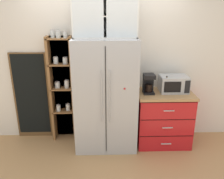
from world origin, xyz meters
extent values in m
plane|color=tan|center=(0.00, 0.00, 0.00)|extent=(10.61, 10.61, 0.00)
cube|color=silver|center=(0.00, 0.40, 1.27)|extent=(4.92, 0.10, 2.55)
cube|color=#ADAFB5|center=(0.00, 0.02, 0.88)|extent=(0.96, 0.65, 1.77)
cube|color=black|center=(0.00, -0.31, 0.88)|extent=(0.01, 0.01, 1.63)
cylinder|color=#ADAFB5|center=(-0.06, -0.32, 0.97)|extent=(0.02, 0.02, 0.80)
cylinder|color=#ADAFB5|center=(0.06, -0.32, 0.97)|extent=(0.02, 0.02, 0.80)
cube|color=red|center=(0.27, -0.31, 1.10)|extent=(0.02, 0.01, 0.02)
cube|color=brown|center=(-0.72, 0.37, 0.88)|extent=(0.44, 0.04, 1.77)
cube|color=olive|center=(-0.90, 0.25, 0.88)|extent=(0.04, 0.20, 1.77)
cube|color=olive|center=(-0.54, 0.25, 0.88)|extent=(0.04, 0.20, 1.77)
cube|color=olive|center=(-0.72, 0.25, 0.52)|extent=(0.38, 0.20, 0.02)
cylinder|color=silver|center=(-0.80, 0.23, 0.57)|extent=(0.07, 0.07, 0.10)
cylinder|color=beige|center=(-0.80, 0.23, 0.56)|extent=(0.06, 0.06, 0.07)
cylinder|color=#B2B2B7|center=(-0.80, 0.23, 0.63)|extent=(0.07, 0.07, 0.01)
cylinder|color=silver|center=(-0.65, 0.25, 0.58)|extent=(0.07, 0.07, 0.11)
cylinder|color=#B77A38|center=(-0.65, 0.25, 0.56)|extent=(0.06, 0.06, 0.07)
cylinder|color=#B2B2B7|center=(-0.65, 0.25, 0.64)|extent=(0.07, 0.07, 0.01)
cube|color=olive|center=(-0.72, 0.25, 0.92)|extent=(0.38, 0.20, 0.02)
cylinder|color=silver|center=(-0.80, 0.26, 0.98)|extent=(0.08, 0.08, 0.09)
cylinder|color=#2D2D2D|center=(-0.80, 0.26, 0.96)|extent=(0.07, 0.07, 0.06)
cylinder|color=#B2B2B7|center=(-0.80, 0.26, 1.03)|extent=(0.08, 0.08, 0.01)
cylinder|color=silver|center=(-0.64, 0.25, 0.99)|extent=(0.08, 0.08, 0.12)
cylinder|color=#382316|center=(-0.64, 0.25, 0.97)|extent=(0.07, 0.07, 0.08)
cylinder|color=#B2B2B7|center=(-0.64, 0.25, 1.06)|extent=(0.08, 0.08, 0.01)
cube|color=olive|center=(-0.72, 0.25, 1.33)|extent=(0.38, 0.20, 0.02)
cylinder|color=silver|center=(-0.79, 0.27, 1.39)|extent=(0.08, 0.08, 0.10)
cylinder|color=white|center=(-0.79, 0.27, 1.37)|extent=(0.07, 0.07, 0.07)
cylinder|color=#B2B2B7|center=(-0.79, 0.27, 1.44)|extent=(0.08, 0.08, 0.01)
cylinder|color=silver|center=(-0.64, 0.24, 1.38)|extent=(0.08, 0.08, 0.10)
cylinder|color=white|center=(-0.64, 0.24, 1.37)|extent=(0.07, 0.07, 0.07)
cylinder|color=#B2B2B7|center=(-0.64, 0.24, 1.44)|extent=(0.07, 0.07, 0.01)
cube|color=olive|center=(-0.72, 0.25, 1.73)|extent=(0.38, 0.20, 0.02)
cylinder|color=silver|center=(-0.81, 0.27, 1.80)|extent=(0.06, 0.06, 0.12)
cylinder|color=#CCB78C|center=(-0.81, 0.27, 1.78)|extent=(0.05, 0.05, 0.08)
cylinder|color=#B2B2B7|center=(-0.81, 0.27, 1.86)|extent=(0.06, 0.06, 0.01)
cylinder|color=silver|center=(-0.72, 0.27, 1.79)|extent=(0.08, 0.08, 0.10)
cylinder|color=brown|center=(-0.72, 0.27, 1.78)|extent=(0.07, 0.07, 0.07)
cylinder|color=#B2B2B7|center=(-0.72, 0.27, 1.85)|extent=(0.07, 0.07, 0.01)
cylinder|color=silver|center=(-0.61, 0.24, 1.79)|extent=(0.06, 0.06, 0.10)
cylinder|color=#E0C67F|center=(-0.61, 0.24, 1.77)|extent=(0.05, 0.05, 0.07)
cylinder|color=#B2B2B7|center=(-0.61, 0.24, 1.84)|extent=(0.06, 0.06, 0.01)
cube|color=red|center=(0.95, 0.06, 0.43)|extent=(0.86, 0.58, 0.86)
cube|color=tan|center=(0.95, 0.06, 0.88)|extent=(0.89, 0.61, 0.04)
cube|color=black|center=(0.95, -0.23, 0.28)|extent=(0.84, 0.00, 0.01)
cube|color=silver|center=(0.95, -0.24, 0.14)|extent=(0.16, 0.01, 0.01)
cube|color=black|center=(0.95, -0.23, 0.56)|extent=(0.84, 0.00, 0.01)
cube|color=silver|center=(0.95, -0.24, 0.43)|extent=(0.16, 0.01, 0.01)
cube|color=black|center=(0.95, -0.23, 0.85)|extent=(0.84, 0.00, 0.01)
cube|color=silver|center=(0.95, -0.24, 0.72)|extent=(0.16, 0.01, 0.01)
cube|color=#ADAFB5|center=(1.09, 0.11, 1.03)|extent=(0.44, 0.32, 0.26)
cube|color=black|center=(1.03, -0.05, 1.03)|extent=(0.26, 0.01, 0.17)
cube|color=black|center=(1.26, -0.05, 1.03)|extent=(0.08, 0.01, 0.20)
cube|color=black|center=(0.68, 0.04, 0.92)|extent=(0.17, 0.20, 0.03)
cube|color=black|center=(0.68, 0.11, 1.05)|extent=(0.17, 0.06, 0.30)
cube|color=black|center=(0.68, 0.04, 1.18)|extent=(0.17, 0.20, 0.06)
cylinder|color=black|center=(0.68, 0.03, 0.99)|extent=(0.11, 0.11, 0.12)
cylinder|color=#2D2D33|center=(0.95, -0.01, 0.94)|extent=(0.08, 0.08, 0.09)
torus|color=#2D2D33|center=(1.00, -0.01, 0.95)|extent=(0.05, 0.01, 0.05)
cylinder|color=brown|center=(0.95, 0.03, 1.00)|extent=(0.06, 0.06, 0.20)
cone|color=brown|center=(0.95, 0.03, 1.10)|extent=(0.06, 0.06, 0.04)
cylinder|color=brown|center=(0.95, 0.03, 1.13)|extent=(0.02, 0.02, 0.07)
cylinder|color=black|center=(0.95, 0.03, 1.17)|extent=(0.03, 0.03, 0.01)
cube|color=silver|center=(0.00, 0.19, 2.07)|extent=(0.92, 0.02, 0.60)
cube|color=silver|center=(0.00, 0.04, 1.78)|extent=(0.92, 0.32, 0.02)
cube|color=silver|center=(-0.45, 0.04, 2.07)|extent=(0.02, 0.32, 0.60)
cube|color=silver|center=(0.45, 0.04, 2.07)|extent=(0.02, 0.32, 0.60)
cube|color=silver|center=(0.00, 0.04, 2.07)|extent=(0.89, 0.30, 0.02)
cube|color=silver|center=(-0.23, -0.11, 2.07)|extent=(0.42, 0.01, 0.56)
cube|color=silver|center=(0.23, -0.11, 2.07)|extent=(0.42, 0.01, 0.56)
cylinder|color=silver|center=(-0.32, 0.04, 1.79)|extent=(0.05, 0.05, 0.00)
cylinder|color=silver|center=(-0.32, 0.04, 1.82)|extent=(0.01, 0.01, 0.07)
cone|color=silver|center=(-0.32, 0.04, 1.88)|extent=(0.06, 0.06, 0.05)
cylinder|color=silver|center=(0.00, 0.04, 1.79)|extent=(0.05, 0.05, 0.00)
cylinder|color=silver|center=(0.00, 0.04, 1.82)|extent=(0.01, 0.01, 0.07)
cone|color=silver|center=(0.00, 0.04, 1.88)|extent=(0.06, 0.06, 0.05)
cylinder|color=silver|center=(0.32, 0.04, 1.79)|extent=(0.05, 0.05, 0.00)
cylinder|color=silver|center=(0.32, 0.04, 1.82)|extent=(0.01, 0.01, 0.07)
cone|color=silver|center=(0.32, 0.04, 1.88)|extent=(0.06, 0.06, 0.05)
cylinder|color=white|center=(-0.28, 0.04, 2.11)|extent=(0.06, 0.06, 0.07)
cylinder|color=white|center=(0.28, 0.04, 2.11)|extent=(0.06, 0.06, 0.07)
cube|color=brown|center=(-1.26, 0.33, 0.75)|extent=(0.60, 0.04, 1.51)
cube|color=black|center=(-1.26, 0.31, 0.78)|extent=(0.54, 0.01, 1.41)
camera|label=1|loc=(0.00, -3.41, 2.17)|focal=37.28mm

